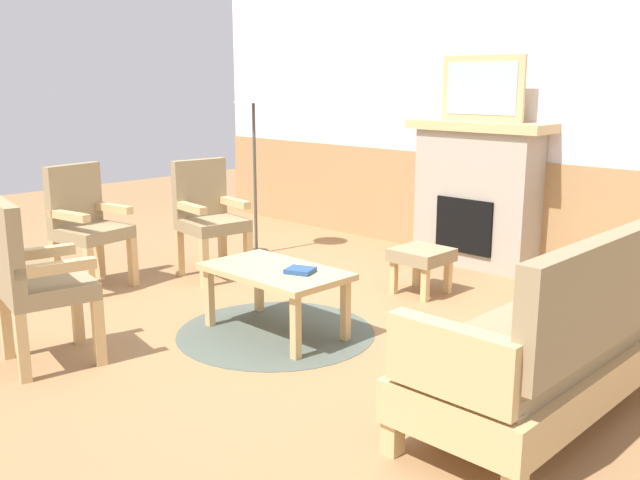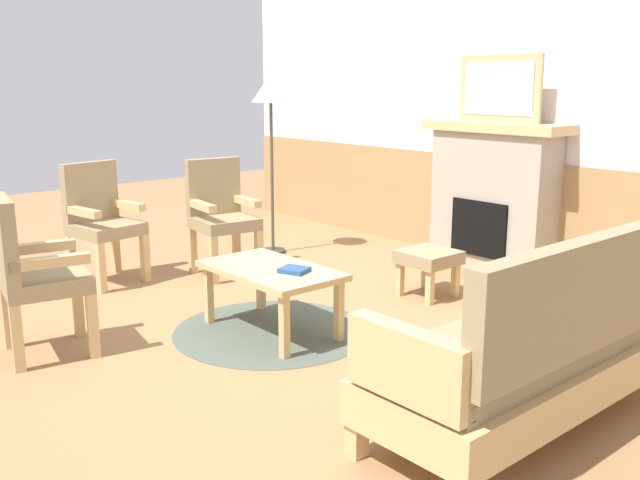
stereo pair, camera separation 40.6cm
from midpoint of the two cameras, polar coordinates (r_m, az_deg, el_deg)
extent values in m
plane|color=#997047|center=(4.79, -0.75, -7.06)|extent=(14.00, 14.00, 0.00)
cube|color=white|center=(6.50, 17.31, 9.80)|extent=(7.20, 0.12, 2.70)
cube|color=#A87F51|center=(6.54, 16.48, 2.13)|extent=(7.20, 0.02, 0.95)
cube|color=#A39989|center=(6.37, 15.66, 3.05)|extent=(1.10, 0.36, 1.20)
cube|color=black|center=(6.25, 14.56, 0.88)|extent=(0.56, 0.02, 0.48)
cube|color=tan|center=(6.29, 16.01, 8.80)|extent=(1.30, 0.44, 0.08)
cube|color=tan|center=(6.28, 16.20, 11.71)|extent=(0.80, 0.03, 0.56)
cube|color=#9EB2D1|center=(6.27, 16.10, 11.71)|extent=(0.68, 0.01, 0.44)
cube|color=tan|center=(4.53, 21.39, -8.13)|extent=(0.08, 0.08, 0.16)
cube|color=tan|center=(3.25, 6.70, -15.82)|extent=(0.08, 0.08, 0.16)
cube|color=tan|center=(3.64, 19.50, -10.09)|extent=(0.70, 1.80, 0.20)
cube|color=#937F5B|center=(3.58, 19.69, -7.73)|extent=(0.60, 1.70, 0.12)
cube|color=#937F5B|center=(3.36, 24.53, -3.93)|extent=(0.10, 1.70, 0.50)
cube|color=tan|center=(4.28, 25.48, -3.36)|extent=(0.60, 0.10, 0.30)
cube|color=tan|center=(2.87, 11.27, -9.99)|extent=(0.60, 0.10, 0.30)
cube|color=tan|center=(4.84, -6.65, -4.45)|extent=(0.05, 0.05, 0.40)
cube|color=tan|center=(4.21, -0.13, -7.07)|extent=(0.05, 0.05, 0.40)
cube|color=tan|center=(5.09, -2.55, -3.51)|extent=(0.05, 0.05, 0.40)
cube|color=tan|center=(4.49, 4.15, -5.79)|extent=(0.05, 0.05, 0.40)
cube|color=tan|center=(4.58, -1.48, -2.50)|extent=(0.96, 0.56, 0.04)
cylinder|color=#4C564C|center=(4.71, -1.45, -7.40)|extent=(1.31, 1.31, 0.01)
cube|color=navy|center=(4.45, 0.51, -2.47)|extent=(0.21, 0.20, 0.03)
cube|color=tan|center=(5.49, 8.62, -3.18)|extent=(0.05, 0.05, 0.26)
cube|color=tan|center=(5.31, 11.08, -3.84)|extent=(0.05, 0.05, 0.26)
cube|color=tan|center=(5.71, 10.59, -2.62)|extent=(0.05, 0.05, 0.26)
cube|color=tan|center=(5.54, 13.01, -3.22)|extent=(0.05, 0.05, 0.26)
cube|color=#937F5B|center=(5.46, 10.90, -1.39)|extent=(0.40, 0.40, 0.10)
cube|color=tan|center=(5.94, -3.02, -1.11)|extent=(0.07, 0.07, 0.40)
cube|color=tan|center=(5.74, -6.62, -1.67)|extent=(0.07, 0.07, 0.40)
cube|color=tan|center=(6.30, -4.98, -0.34)|extent=(0.07, 0.07, 0.40)
cube|color=tan|center=(6.11, -8.43, -0.84)|extent=(0.07, 0.07, 0.40)
cube|color=#937F5B|center=(5.96, -5.82, 1.36)|extent=(0.54, 0.54, 0.10)
cube|color=#937F5B|center=(6.09, -6.77, 4.34)|extent=(0.14, 0.49, 0.48)
cube|color=tan|center=(6.03, -4.13, 3.16)|extent=(0.45, 0.12, 0.06)
cube|color=tan|center=(5.84, -7.63, 2.76)|extent=(0.45, 0.12, 0.06)
cube|color=tan|center=(5.92, -12.10, -1.44)|extent=(0.07, 0.07, 0.40)
cube|color=tan|center=(5.68, -15.42, -2.23)|extent=(0.07, 0.07, 0.40)
cube|color=tan|center=(6.25, -14.49, -0.82)|extent=(0.07, 0.07, 0.40)
cube|color=tan|center=(6.02, -17.72, -1.53)|extent=(0.07, 0.07, 0.40)
cube|color=#937F5B|center=(5.91, -15.08, 0.86)|extent=(0.55, 0.55, 0.10)
cube|color=#937F5B|center=(6.02, -16.34, 3.81)|extent=(0.16, 0.49, 0.48)
cube|color=tan|center=(5.99, -13.57, 2.77)|extent=(0.45, 0.14, 0.06)
cube|color=tan|center=(5.76, -16.83, 2.18)|extent=(0.45, 0.14, 0.06)
cube|color=tan|center=(4.76, -16.74, -5.22)|extent=(0.07, 0.07, 0.40)
cube|color=tan|center=(4.37, -15.43, -6.75)|extent=(0.07, 0.07, 0.40)
cube|color=tan|center=(4.69, -21.74, -5.88)|extent=(0.07, 0.07, 0.40)
cube|color=tan|center=(4.30, -20.88, -7.50)|extent=(0.07, 0.07, 0.40)
cube|color=#937F5B|center=(4.45, -18.93, -3.27)|extent=(0.56, 0.56, 0.10)
cube|color=#937F5B|center=(4.35, -21.78, 0.09)|extent=(0.49, 0.17, 0.48)
cube|color=tan|center=(4.61, -19.59, -0.60)|extent=(0.15, 0.45, 0.06)
cube|color=tan|center=(4.21, -18.54, -1.73)|extent=(0.15, 0.45, 0.06)
cylinder|color=#332D28|center=(6.80, -2.12, -0.91)|extent=(0.24, 0.24, 0.03)
cylinder|color=#4C473D|center=(6.66, -2.17, 5.07)|extent=(0.03, 0.03, 1.40)
cone|color=silver|center=(6.60, -2.23, 12.18)|extent=(0.36, 0.36, 0.25)
camera|label=1|loc=(0.20, -87.61, 0.55)|focal=39.46mm
camera|label=2|loc=(0.20, 92.39, -0.55)|focal=39.46mm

